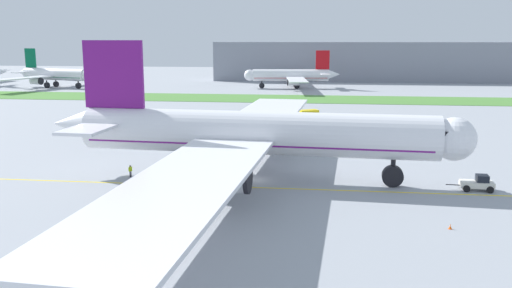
{
  "coord_description": "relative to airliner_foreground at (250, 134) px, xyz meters",
  "views": [
    {
      "loc": [
        9.29,
        -72.54,
        19.56
      ],
      "look_at": [
        -0.25,
        5.17,
        4.2
      ],
      "focal_mm": 37.79,
      "sensor_mm": 36.0,
      "label": 1
    }
  ],
  "objects": [
    {
      "name": "parked_airliner_far_right",
      "position": [
        -2.25,
        142.85,
        -1.49
      ],
      "size": [
        38.24,
        59.23,
        14.97
      ],
      "color": "white",
      "rests_on": "ground"
    },
    {
      "name": "pushback_tug",
      "position": [
        30.37,
        -1.81,
        -5.6
      ],
      "size": [
        6.0,
        2.72,
        2.11
      ],
      "color": "white",
      "rests_on": "ground"
    },
    {
      "name": "service_truck_fuel_bowser",
      "position": [
        -33.33,
        32.43,
        -4.96
      ],
      "size": [
        6.33,
        3.78,
        2.98
      ],
      "color": "black",
      "rests_on": "ground"
    },
    {
      "name": "terminal_building",
      "position": [
        26.74,
        185.71,
        2.43
      ],
      "size": [
        135.02,
        20.0,
        18.0
      ],
      "primitive_type": "cube",
      "color": "gray",
      "rests_on": "ground"
    },
    {
      "name": "airliner_foreground",
      "position": [
        0.0,
        0.0,
        0.0
      ],
      "size": [
        59.68,
        94.92,
        19.34
      ],
      "color": "white",
      "rests_on": "ground"
    },
    {
      "name": "traffic_cone_near_nose",
      "position": [
        23.48,
        -17.35,
        -6.28
      ],
      "size": [
        0.36,
        0.36,
        0.58
      ],
      "color": "#F2590C",
      "rests_on": "ground"
    },
    {
      "name": "grass_median_strip",
      "position": [
        0.54,
        104.18,
        -6.52
      ],
      "size": [
        320.0,
        24.0,
        0.1
      ],
      "primitive_type": "cube",
      "color": "#4C8438",
      "rests_on": "ground"
    },
    {
      "name": "apron_taxi_line",
      "position": [
        0.54,
        -4.0,
        -6.56
      ],
      "size": [
        280.0,
        0.36,
        0.01
      ],
      "primitive_type": "cube",
      "color": "yellow",
      "rests_on": "ground"
    },
    {
      "name": "ground_crew_wingwalker_port",
      "position": [
        -17.19,
        -0.74,
        -5.49
      ],
      "size": [
        0.43,
        0.58,
        1.77
      ],
      "color": "black",
      "rests_on": "ground"
    },
    {
      "name": "parked_airliner_far_centre",
      "position": [
        -97.73,
        134.19,
        -1.27
      ],
      "size": [
        37.49,
        58.06,
        15.63
      ],
      "color": "white",
      "rests_on": "ground"
    },
    {
      "name": "service_truck_catering_van",
      "position": [
        6.05,
        56.6,
        -5.11
      ],
      "size": [
        6.57,
        4.87,
        2.61
      ],
      "color": "yellow",
      "rests_on": "ground"
    },
    {
      "name": "ground_plane",
      "position": [
        0.54,
        -0.38,
        -6.57
      ],
      "size": [
        600.0,
        600.0,
        0.0
      ],
      "primitive_type": "plane",
      "color": "#9399A0",
      "rests_on": "ground"
    },
    {
      "name": "service_truck_baggage_loader",
      "position": [
        27.08,
        29.29,
        -5.15
      ],
      "size": [
        4.79,
        3.59,
        2.54
      ],
      "color": "yellow",
      "rests_on": "ground"
    }
  ]
}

